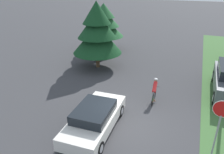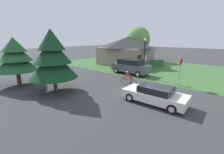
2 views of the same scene
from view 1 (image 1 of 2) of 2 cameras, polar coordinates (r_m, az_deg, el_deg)
ground_plane at (r=11.23m, az=4.57°, el=-13.00°), size 140.00×140.00×0.00m
sedan_left_lane at (r=10.75m, az=-4.53°, el=-10.68°), size 2.01×4.49×1.30m
cyclist at (r=13.18m, az=11.02°, el=-3.69°), size 0.44×1.74×1.46m
stop_sign at (r=9.33m, az=26.38°, el=-9.96°), size 0.70×0.08×2.76m
conifer_tall_near at (r=17.51m, az=-3.95°, el=11.82°), size 3.93×3.93×5.29m
conifer_tall_far at (r=22.12m, az=-2.17°, el=14.06°), size 3.89×3.89×4.64m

